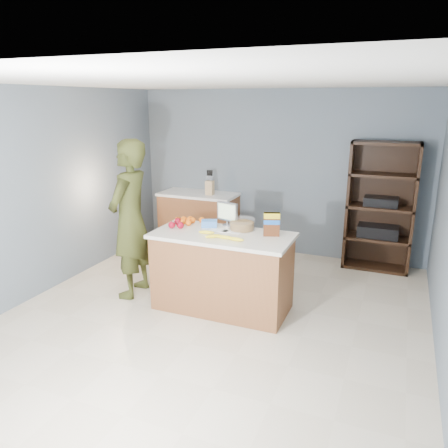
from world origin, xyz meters
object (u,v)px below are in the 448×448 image
at_px(tv, 227,213).
at_px(cereal_box, 272,223).
at_px(person, 130,220).
at_px(shelving_unit, 380,209).
at_px(counter_peninsula, 222,274).

bearing_deg(tv, cereal_box, -17.94).
height_order(person, cereal_box, person).
xyz_separation_m(shelving_unit, person, (-2.72, -2.10, 0.09)).
bearing_deg(shelving_unit, counter_peninsula, -127.11).
bearing_deg(cereal_box, tv, 162.06).
relative_size(counter_peninsula, tv, 5.53).
relative_size(counter_peninsula, shelving_unit, 0.87).
height_order(shelving_unit, tv, shelving_unit).
bearing_deg(counter_peninsula, shelving_unit, 52.89).
relative_size(person, tv, 6.77).
height_order(tv, cereal_box, tv).
distance_m(shelving_unit, tv, 2.37).
xyz_separation_m(person, tv, (1.10, 0.38, 0.10)).
height_order(counter_peninsula, cereal_box, cereal_box).
relative_size(shelving_unit, cereal_box, 6.91).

